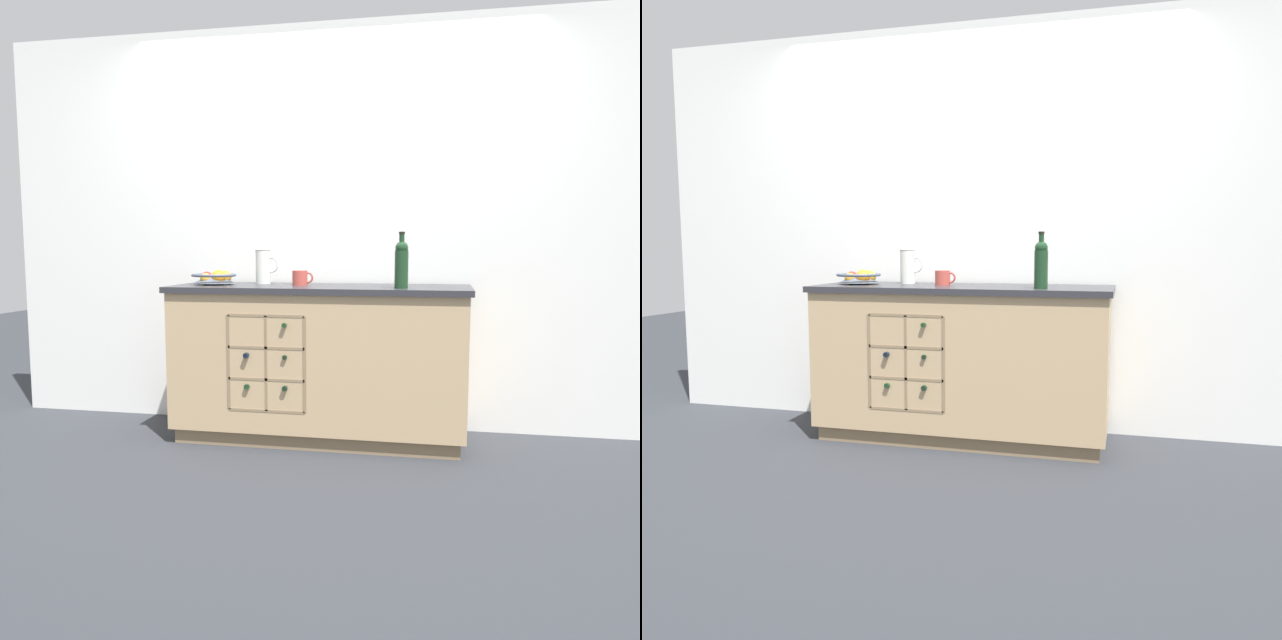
% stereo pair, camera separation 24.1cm
% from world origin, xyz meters
% --- Properties ---
extents(ground_plane, '(14.00, 14.00, 0.00)m').
position_xyz_m(ground_plane, '(0.00, 0.00, 0.00)').
color(ground_plane, '#2D3035').
extents(back_wall, '(4.40, 0.06, 2.55)m').
position_xyz_m(back_wall, '(0.00, 0.35, 1.27)').
color(back_wall, white).
rests_on(back_wall, ground_plane).
extents(kitchen_island, '(1.76, 0.62, 0.93)m').
position_xyz_m(kitchen_island, '(-0.00, -0.00, 0.47)').
color(kitchen_island, '#8B7354').
rests_on(kitchen_island, ground_plane).
extents(fruit_bowl, '(0.27, 0.27, 0.09)m').
position_xyz_m(fruit_bowl, '(-0.66, 0.00, 0.98)').
color(fruit_bowl, '#4C5666').
rests_on(fruit_bowl, kitchen_island).
extents(white_pitcher, '(0.15, 0.10, 0.22)m').
position_xyz_m(white_pitcher, '(-0.39, 0.13, 1.05)').
color(white_pitcher, silver).
rests_on(white_pitcher, kitchen_island).
extents(ceramic_mug, '(0.13, 0.09, 0.09)m').
position_xyz_m(ceramic_mug, '(-0.12, 0.03, 0.98)').
color(ceramic_mug, '#B7473D').
rests_on(ceramic_mug, kitchen_island).
extents(standing_wine_bottle, '(0.08, 0.08, 0.31)m').
position_xyz_m(standing_wine_bottle, '(0.49, -0.16, 1.07)').
color(standing_wine_bottle, '#19381E').
rests_on(standing_wine_bottle, kitchen_island).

